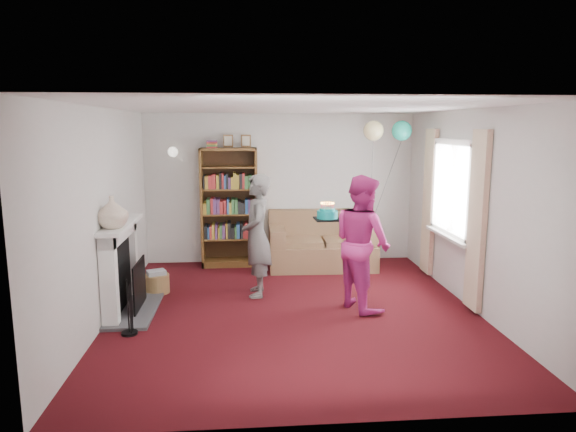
{
  "coord_description": "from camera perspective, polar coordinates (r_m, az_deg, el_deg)",
  "views": [
    {
      "loc": [
        -0.6,
        -6.1,
        2.27
      ],
      "look_at": [
        -0.03,
        0.6,
        1.11
      ],
      "focal_mm": 32.0,
      "sensor_mm": 36.0,
      "label": 1
    }
  ],
  "objects": [
    {
      "name": "ceiling",
      "position": [
        6.14,
        0.76,
        12.01
      ],
      "size": [
        4.5,
        5.0,
        0.01
      ],
      "primitive_type": "cube",
      "color": "white",
      "rests_on": "wall_back"
    },
    {
      "name": "bookcase",
      "position": [
        8.51,
        -6.54,
        0.85
      ],
      "size": [
        0.92,
        0.42,
        2.15
      ],
      "color": "#472B14",
      "rests_on": "ground"
    },
    {
      "name": "birthday_cake",
      "position": [
        6.57,
        4.39,
        0.16
      ],
      "size": [
        0.32,
        0.32,
        0.22
      ],
      "rotation": [
        0.0,
        0.0,
        0.04
      ],
      "color": "black",
      "rests_on": "ground"
    },
    {
      "name": "wall_right",
      "position": [
        6.82,
        20.0,
        0.61
      ],
      "size": [
        0.02,
        5.0,
        2.5
      ],
      "primitive_type": "cube",
      "color": "silver",
      "rests_on": "ground"
    },
    {
      "name": "mantel_vase",
      "position": [
        6.22,
        -18.95,
        0.41
      ],
      "size": [
        0.43,
        0.43,
        0.37
      ],
      "primitive_type": "imported",
      "rotation": [
        0.0,
        0.0,
        0.22
      ],
      "color": "beige",
      "rests_on": "fireplace"
    },
    {
      "name": "person_magenta",
      "position": [
        6.51,
        8.24,
        -2.9
      ],
      "size": [
        0.9,
        1.0,
        1.7
      ],
      "primitive_type": "imported",
      "rotation": [
        0.0,
        0.0,
        1.95
      ],
      "color": "#B1236F",
      "rests_on": "ground"
    },
    {
      "name": "wicker_basket",
      "position": [
        7.41,
        -14.37,
        -7.19
      ],
      "size": [
        0.35,
        0.35,
        0.32
      ],
      "rotation": [
        0.0,
        0.0,
        0.4
      ],
      "color": "#977246",
      "rests_on": "ground"
    },
    {
      "name": "wall_sconce",
      "position": [
        8.56,
        -12.67,
        6.98
      ],
      "size": [
        0.16,
        0.23,
        0.16
      ],
      "color": "gold",
      "rests_on": "ground"
    },
    {
      "name": "window_bay",
      "position": [
        7.34,
        17.65,
        1.0
      ],
      "size": [
        0.14,
        2.02,
        2.2
      ],
      "color": "white",
      "rests_on": "ground"
    },
    {
      "name": "wall_left",
      "position": [
        6.41,
        -19.81,
        0.07
      ],
      "size": [
        0.02,
        5.0,
        2.5
      ],
      "primitive_type": "cube",
      "color": "silver",
      "rests_on": "ground"
    },
    {
      "name": "balloons",
      "position": [
        8.06,
        11.01,
        9.29
      ],
      "size": [
        0.75,
        0.31,
        1.71
      ],
      "color": "#3F3F3F",
      "rests_on": "ground"
    },
    {
      "name": "ground",
      "position": [
        6.54,
        0.71,
        -10.49
      ],
      "size": [
        5.0,
        5.0,
        0.0
      ],
      "primitive_type": "plane",
      "color": "black",
      "rests_on": "ground"
    },
    {
      "name": "wall_back",
      "position": [
        8.7,
        -0.87,
        3.08
      ],
      "size": [
        4.5,
        0.02,
        2.5
      ],
      "primitive_type": "cube",
      "color": "silver",
      "rests_on": "ground"
    },
    {
      "name": "fireplace",
      "position": [
        6.71,
        -17.6,
        -5.86
      ],
      "size": [
        0.55,
        1.8,
        1.12
      ],
      "color": "#3F3F42",
      "rests_on": "ground"
    },
    {
      "name": "person_striped",
      "position": [
        6.94,
        -3.47,
        -2.2
      ],
      "size": [
        0.4,
        0.6,
        1.66
      ],
      "primitive_type": "imported",
      "rotation": [
        0.0,
        0.0,
        -1.57
      ],
      "color": "black",
      "rests_on": "ground"
    },
    {
      "name": "sofa",
      "position": [
        8.49,
        3.73,
        -3.34
      ],
      "size": [
        1.71,
        0.91,
        0.91
      ],
      "rotation": [
        0.0,
        0.0,
        -0.03
      ],
      "color": "brown",
      "rests_on": "ground"
    }
  ]
}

